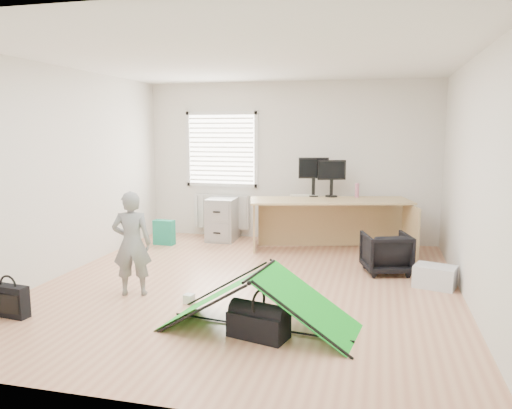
% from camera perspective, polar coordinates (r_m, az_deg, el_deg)
% --- Properties ---
extents(ground, '(5.50, 5.50, 0.00)m').
position_cam_1_polar(ground, '(6.19, -0.91, -9.27)').
color(ground, tan).
rests_on(ground, ground).
extents(back_wall, '(5.00, 0.02, 2.70)m').
position_cam_1_polar(back_wall, '(8.60, 3.80, 4.90)').
color(back_wall, silver).
rests_on(back_wall, ground).
extents(window, '(1.20, 0.06, 1.20)m').
position_cam_1_polar(window, '(8.84, -3.96, 6.30)').
color(window, silver).
rests_on(window, back_wall).
extents(radiator, '(1.00, 0.12, 0.60)m').
position_cam_1_polar(radiator, '(8.91, -3.96, -0.79)').
color(radiator, silver).
rests_on(radiator, back_wall).
extents(desk, '(2.55, 1.36, 0.83)m').
position_cam_1_polar(desk, '(7.80, 8.38, -2.47)').
color(desk, tan).
rests_on(desk, ground).
extents(filing_cabinet, '(0.49, 0.64, 0.73)m').
position_cam_1_polar(filing_cabinet, '(8.63, -3.82, -1.67)').
color(filing_cabinet, '#989A9D').
rests_on(filing_cabinet, ground).
extents(monitor_left, '(0.49, 0.21, 0.46)m').
position_cam_1_polar(monitor_left, '(8.07, 6.59, 2.56)').
color(monitor_left, black).
rests_on(monitor_left, desk).
extents(monitor_right, '(0.46, 0.25, 0.43)m').
position_cam_1_polar(monitor_right, '(8.05, 8.63, 2.41)').
color(monitor_right, black).
rests_on(monitor_right, desk).
extents(keyboard, '(0.49, 0.26, 0.02)m').
position_cam_1_polar(keyboard, '(8.09, 5.58, 1.03)').
color(keyboard, beige).
rests_on(keyboard, desk).
extents(thermos, '(0.07, 0.07, 0.22)m').
position_cam_1_polar(thermos, '(8.05, 11.47, 1.59)').
color(thermos, '#C66E8A').
rests_on(thermos, desk).
extents(office_chair, '(0.72, 0.74, 0.54)m').
position_cam_1_polar(office_chair, '(6.88, 14.65, -5.37)').
color(office_chair, black).
rests_on(office_chair, ground).
extents(person, '(0.51, 0.41, 1.21)m').
position_cam_1_polar(person, '(5.89, -14.00, -4.35)').
color(person, gray).
rests_on(person, ground).
extents(kite, '(1.93, 1.05, 0.57)m').
position_cam_1_polar(kite, '(4.85, 0.40, -10.86)').
color(kite, '#11B921').
rests_on(kite, ground).
extents(storage_crate, '(0.55, 0.46, 0.27)m').
position_cam_1_polar(storage_crate, '(6.48, 19.77, -7.75)').
color(storage_crate, silver).
rests_on(storage_crate, ground).
extents(tote_bag, '(0.35, 0.17, 0.41)m').
position_cam_1_polar(tote_bag, '(8.43, -10.46, -3.15)').
color(tote_bag, '#1C8666').
rests_on(tote_bag, ground).
extents(laptop_bag, '(0.45, 0.18, 0.33)m').
position_cam_1_polar(laptop_bag, '(5.76, -26.38, -9.84)').
color(laptop_bag, black).
rests_on(laptop_bag, ground).
extents(white_box, '(0.11, 0.11, 0.10)m').
position_cam_1_polar(white_box, '(5.64, -7.66, -10.63)').
color(white_box, silver).
rests_on(white_box, ground).
extents(duffel_bag, '(0.59, 0.40, 0.24)m').
position_cam_1_polar(duffel_bag, '(4.71, 0.29, -13.59)').
color(duffel_bag, black).
rests_on(duffel_bag, ground).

